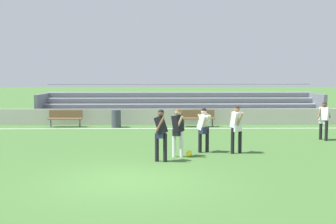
# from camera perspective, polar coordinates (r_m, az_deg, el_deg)

# --- Properties ---
(ground_plane) EXTENTS (160.00, 160.00, 0.00)m
(ground_plane) POSITION_cam_1_polar(r_m,az_deg,el_deg) (11.46, -5.25, -9.26)
(ground_plane) COLOR #3D662D
(field_line_sideline) EXTENTS (44.00, 0.12, 0.01)m
(field_line_sideline) POSITION_cam_1_polar(r_m,az_deg,el_deg) (22.04, -3.22, -2.25)
(field_line_sideline) COLOR white
(field_line_sideline) RESTS_ON ground
(sideline_wall) EXTENTS (48.00, 0.16, 0.91)m
(sideline_wall) POSITION_cam_1_polar(r_m,az_deg,el_deg) (23.56, -3.08, -0.66)
(sideline_wall) COLOR #BCB7AD
(sideline_wall) RESTS_ON ground
(bleacher_stand) EXTENTS (16.94, 3.06, 2.23)m
(bleacher_stand) POSITION_cam_1_polar(r_m,az_deg,el_deg) (25.66, 1.70, 0.85)
(bleacher_stand) COLOR #B2B2B7
(bleacher_stand) RESTS_ON ground
(bench_near_bin) EXTENTS (1.80, 0.40, 0.90)m
(bench_near_bin) POSITION_cam_1_polar(r_m,az_deg,el_deg) (23.30, -13.73, -0.64)
(bench_near_bin) COLOR brown
(bench_near_bin) RESTS_ON ground
(bench_centre_sideline) EXTENTS (1.80, 0.40, 0.90)m
(bench_centre_sideline) POSITION_cam_1_polar(r_m,az_deg,el_deg) (22.82, 4.09, -0.62)
(bench_centre_sideline) COLOR brown
(bench_centre_sideline) RESTS_ON ground
(trash_bin) EXTENTS (0.50, 0.50, 0.94)m
(trash_bin) POSITION_cam_1_polar(r_m,az_deg,el_deg) (22.64, -7.04, -0.89)
(trash_bin) COLOR #3D424C
(trash_bin) RESTS_ON ground
(player_white_dropping_back) EXTENTS (0.50, 0.66, 1.72)m
(player_white_dropping_back) POSITION_cam_1_polar(r_m,az_deg,el_deg) (15.28, 9.28, -1.72)
(player_white_dropping_back) COLOR black
(player_white_dropping_back) RESTS_ON ground
(player_dark_challenging) EXTENTS (0.47, 0.60, 1.67)m
(player_dark_challenging) POSITION_cam_1_polar(r_m,az_deg,el_deg) (14.41, 1.34, -2.22)
(player_dark_challenging) COLOR white
(player_dark_challenging) RESTS_ON ground
(player_dark_trailing_run) EXTENTS (0.47, 0.55, 1.71)m
(player_dark_trailing_run) POSITION_cam_1_polar(r_m,az_deg,el_deg) (13.63, -0.96, -2.52)
(player_dark_trailing_run) COLOR black
(player_dark_trailing_run) RESTS_ON ground
(player_white_wide_right) EXTENTS (0.55, 0.66, 1.62)m
(player_white_wide_right) POSITION_cam_1_polar(r_m,az_deg,el_deg) (15.31, 4.87, -1.94)
(player_white_wide_right) COLOR black
(player_white_wide_right) RESTS_ON ground
(player_white_on_ball) EXTENTS (0.71, 0.49, 1.65)m
(player_white_on_ball) POSITION_cam_1_polar(r_m,az_deg,el_deg) (19.28, 20.40, -0.71)
(player_white_on_ball) COLOR black
(player_white_on_ball) RESTS_ON ground
(soccer_ball) EXTENTS (0.22, 0.22, 0.22)m
(soccer_ball) POSITION_cam_1_polar(r_m,az_deg,el_deg) (14.58, 2.88, -5.66)
(soccer_ball) COLOR yellow
(soccer_ball) RESTS_ON ground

